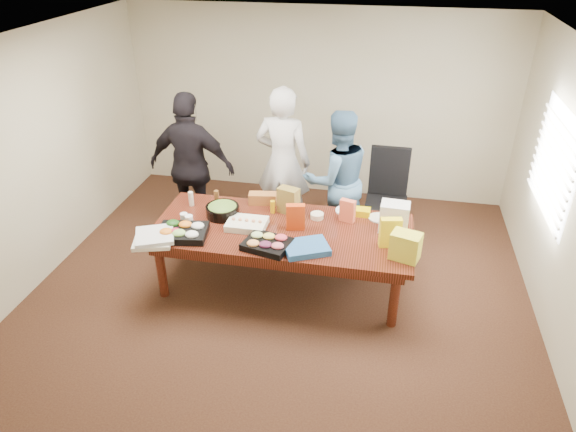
% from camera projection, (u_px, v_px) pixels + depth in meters
% --- Properties ---
extents(floor, '(5.50, 5.00, 0.02)m').
position_uv_depth(floor, '(282.00, 285.00, 5.96)').
color(floor, '#47301E').
rests_on(floor, ground).
extents(ceiling, '(5.50, 5.00, 0.02)m').
position_uv_depth(ceiling, '(280.00, 41.00, 4.62)').
color(ceiling, white).
rests_on(ceiling, wall_back).
extents(wall_back, '(5.50, 0.04, 2.70)m').
position_uv_depth(wall_back, '(317.00, 105.00, 7.42)').
color(wall_back, beige).
rests_on(wall_back, floor).
extents(wall_front, '(5.50, 0.04, 2.70)m').
position_uv_depth(wall_front, '(197.00, 351.00, 3.16)').
color(wall_front, beige).
rests_on(wall_front, floor).
extents(wall_left, '(0.04, 5.00, 2.70)m').
position_uv_depth(wall_left, '(40.00, 157.00, 5.76)').
color(wall_left, beige).
rests_on(wall_left, floor).
extents(wall_right, '(0.04, 5.00, 2.70)m').
position_uv_depth(wall_right, '(569.00, 203.00, 4.82)').
color(wall_right, beige).
rests_on(wall_right, floor).
extents(window_panel, '(0.03, 1.40, 1.10)m').
position_uv_depth(window_panel, '(554.00, 163.00, 5.26)').
color(window_panel, white).
rests_on(window_panel, wall_right).
extents(window_blinds, '(0.04, 1.36, 1.00)m').
position_uv_depth(window_blinds, '(550.00, 162.00, 5.27)').
color(window_blinds, beige).
rests_on(window_blinds, wall_right).
extents(conference_table, '(2.80, 1.20, 0.75)m').
position_uv_depth(conference_table, '(282.00, 257.00, 5.77)').
color(conference_table, '#4C1C0F').
rests_on(conference_table, floor).
extents(office_chair, '(0.61, 0.61, 1.17)m').
position_uv_depth(office_chair, '(386.00, 202.00, 6.47)').
color(office_chair, black).
rests_on(office_chair, floor).
extents(person_center, '(0.76, 0.54, 1.96)m').
position_uv_depth(person_center, '(283.00, 162.00, 6.55)').
color(person_center, silver).
rests_on(person_center, floor).
extents(person_right, '(1.06, 0.97, 1.77)m').
position_uv_depth(person_right, '(337.00, 180.00, 6.34)').
color(person_right, '#446C92').
rests_on(person_right, floor).
extents(person_left, '(1.14, 0.52, 1.90)m').
position_uv_depth(person_left, '(192.00, 167.00, 6.51)').
color(person_left, black).
rests_on(person_left, floor).
extents(veggie_tray, '(0.56, 0.47, 0.08)m').
position_uv_depth(veggie_tray, '(183.00, 233.00, 5.43)').
color(veggie_tray, black).
rests_on(veggie_tray, conference_table).
extents(fruit_tray, '(0.53, 0.46, 0.07)m').
position_uv_depth(fruit_tray, '(267.00, 244.00, 5.25)').
color(fruit_tray, black).
rests_on(fruit_tray, conference_table).
extents(sheet_cake, '(0.42, 0.32, 0.07)m').
position_uv_depth(sheet_cake, '(247.00, 224.00, 5.59)').
color(sheet_cake, '#E9E8CC').
rests_on(sheet_cake, conference_table).
extents(salad_bowl, '(0.40, 0.40, 0.12)m').
position_uv_depth(salad_bowl, '(223.00, 211.00, 5.80)').
color(salad_bowl, black).
rests_on(salad_bowl, conference_table).
extents(chip_bag_blue, '(0.53, 0.48, 0.07)m').
position_uv_depth(chip_bag_blue, '(306.00, 248.00, 5.19)').
color(chip_bag_blue, '#265999').
rests_on(chip_bag_blue, conference_table).
extents(chip_bag_red, '(0.21, 0.12, 0.29)m').
position_uv_depth(chip_bag_red, '(295.00, 217.00, 5.51)').
color(chip_bag_red, red).
rests_on(chip_bag_red, conference_table).
extents(chip_bag_yellow, '(0.23, 0.13, 0.32)m').
position_uv_depth(chip_bag_yellow, '(390.00, 232.00, 5.21)').
color(chip_bag_yellow, yellow).
rests_on(chip_bag_yellow, conference_table).
extents(chip_bag_orange, '(0.18, 0.12, 0.26)m').
position_uv_depth(chip_bag_orange, '(347.00, 211.00, 5.66)').
color(chip_bag_orange, '#E45E3D').
rests_on(chip_bag_orange, conference_table).
extents(mayo_jar, '(0.10, 0.10, 0.13)m').
position_uv_depth(mayo_jar, '(292.00, 209.00, 5.83)').
color(mayo_jar, white).
rests_on(mayo_jar, conference_table).
extents(mustard_bottle, '(0.06, 0.06, 0.15)m').
position_uv_depth(mustard_bottle, '(273.00, 207.00, 5.85)').
color(mustard_bottle, '#E2AC07').
rests_on(mustard_bottle, conference_table).
extents(dressing_bottle, '(0.07, 0.07, 0.18)m').
position_uv_depth(dressing_bottle, '(217.00, 197.00, 6.02)').
color(dressing_bottle, brown).
rests_on(dressing_bottle, conference_table).
extents(ranch_bottle, '(0.07, 0.07, 0.17)m').
position_uv_depth(ranch_bottle, '(191.00, 199.00, 6.00)').
color(ranch_bottle, beige).
rests_on(ranch_bottle, conference_table).
extents(banana_bunch, '(0.23, 0.14, 0.08)m').
position_uv_depth(banana_bunch, '(360.00, 212.00, 5.83)').
color(banana_bunch, '#E5C600').
rests_on(banana_bunch, conference_table).
extents(bread_loaf, '(0.34, 0.19, 0.13)m').
position_uv_depth(bread_loaf, '(263.00, 198.00, 6.06)').
color(bread_loaf, '#A05D2A').
rests_on(bread_loaf, conference_table).
extents(kraft_bag, '(0.26, 0.20, 0.30)m').
position_uv_depth(kraft_bag, '(288.00, 200.00, 5.82)').
color(kraft_bag, olive).
rests_on(kraft_bag, conference_table).
extents(red_cup, '(0.10, 0.10, 0.11)m').
position_uv_depth(red_cup, '(176.00, 234.00, 5.38)').
color(red_cup, '#BB1C37').
rests_on(red_cup, conference_table).
extents(clear_cup_a, '(0.11, 0.11, 0.12)m').
position_uv_depth(clear_cup_a, '(189.00, 221.00, 5.61)').
color(clear_cup_a, white).
rests_on(clear_cup_a, conference_table).
extents(clear_cup_b, '(0.10, 0.10, 0.11)m').
position_uv_depth(clear_cup_b, '(184.00, 218.00, 5.67)').
color(clear_cup_b, white).
rests_on(clear_cup_b, conference_table).
extents(pizza_box_lower, '(0.47, 0.47, 0.04)m').
position_uv_depth(pizza_box_lower, '(153.00, 240.00, 5.35)').
color(pizza_box_lower, white).
rests_on(pizza_box_lower, conference_table).
extents(pizza_box_upper, '(0.50, 0.50, 0.04)m').
position_uv_depth(pizza_box_upper, '(155.00, 236.00, 5.33)').
color(pizza_box_upper, silver).
rests_on(pizza_box_upper, pizza_box_lower).
extents(plate_a, '(0.27, 0.27, 0.01)m').
position_uv_depth(plate_a, '(379.00, 218.00, 5.77)').
color(plate_a, silver).
rests_on(plate_a, conference_table).
extents(plate_b, '(0.32, 0.32, 0.02)m').
position_uv_depth(plate_b, '(346.00, 211.00, 5.91)').
color(plate_b, white).
rests_on(plate_b, conference_table).
extents(dip_bowl_a, '(0.17, 0.17, 0.06)m').
position_uv_depth(dip_bowl_a, '(317.00, 216.00, 5.77)').
color(dip_bowl_a, '#F6E5BF').
rests_on(dip_bowl_a, conference_table).
extents(dip_bowl_b, '(0.17, 0.17, 0.06)m').
position_uv_depth(dip_bowl_b, '(227.00, 208.00, 5.93)').
color(dip_bowl_b, '#F3E1BF').
rests_on(dip_bowl_b, conference_table).
extents(grocery_bag_white, '(0.31, 0.23, 0.32)m').
position_uv_depth(grocery_bag_white, '(394.00, 217.00, 5.48)').
color(grocery_bag_white, white).
rests_on(grocery_bag_white, conference_table).
extents(grocery_bag_yellow, '(0.32, 0.27, 0.28)m').
position_uv_depth(grocery_bag_yellow, '(406.00, 246.00, 5.02)').
color(grocery_bag_yellow, yellow).
rests_on(grocery_bag_yellow, conference_table).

